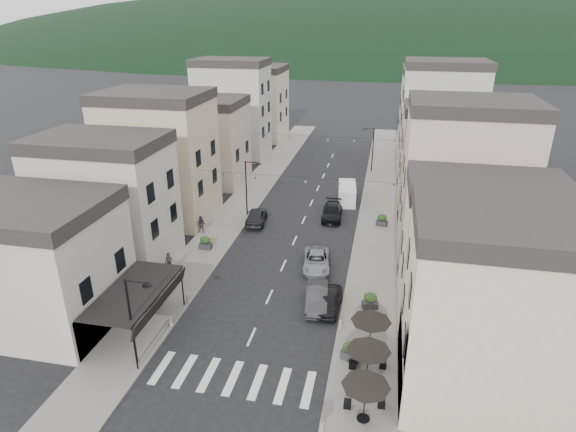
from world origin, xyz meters
name	(u,v)px	position (x,y,z in m)	size (l,w,h in m)	color
ground	(222,403)	(0.00, 0.00, 0.00)	(700.00, 700.00, 0.00)	black
sidewalk_left	(250,195)	(-7.50, 32.00, 0.06)	(4.00, 76.00, 0.12)	slate
sidewalk_right	(379,204)	(7.50, 32.00, 0.06)	(4.00, 76.00, 0.12)	slate
hill_backdrop	(381,48)	(0.00, 300.00, 0.00)	(640.00, 360.00, 70.00)	black
boutique_building	(24,268)	(-15.50, 5.00, 4.00)	(12.00, 8.00, 8.00)	#BDB6AD
bistro_building	(503,317)	(14.50, 4.00, 5.00)	(10.00, 8.00, 10.00)	beige
boutique_awning	(138,293)	(-7.25, 5.00, 3.11)	(3.77, 7.50, 3.28)	black
buildings_row_left	(208,130)	(-14.50, 37.75, 6.12)	(10.20, 54.16, 14.00)	#BDB6AD
buildings_row_right	(447,143)	(14.50, 36.59, 6.32)	(10.20, 54.16, 14.50)	beige
cafe_terrace	(368,354)	(7.70, 2.80, 2.36)	(2.50, 8.10, 2.53)	black
streetlamp_left_near	(134,314)	(-5.82, 2.00, 3.70)	(1.70, 0.56, 6.00)	black
streetlamp_left_far	(249,183)	(-5.82, 26.00, 3.70)	(1.70, 0.56, 6.00)	black
streetlamp_right_far	(371,145)	(5.82, 44.00, 3.70)	(1.70, 0.56, 6.00)	black
bollards	(249,336)	(0.00, 5.50, 0.42)	(11.66, 10.26, 0.60)	gray
bunting_near	(297,180)	(0.00, 22.00, 5.65)	(19.00, 0.28, 0.62)	black
bunting_far	(321,139)	(0.00, 38.00, 5.65)	(19.00, 0.28, 0.62)	black
parked_car_a	(329,301)	(4.60, 10.25, 0.69)	(1.62, 4.04, 1.38)	black
parked_car_b	(317,297)	(3.69, 10.52, 0.73)	(1.54, 4.42, 1.46)	#2E2E30
parked_car_c	(316,261)	(2.80, 16.22, 0.66)	(2.19, 4.75, 1.32)	gray
parked_car_d	(332,212)	(2.80, 27.08, 0.71)	(2.00, 4.91, 1.42)	black
parked_car_e	(256,216)	(-4.60, 24.16, 0.79)	(1.86, 4.62, 1.58)	black
delivery_van	(347,192)	(3.86, 32.17, 1.12)	(2.37, 4.94, 2.29)	silver
pedestrian_a	(169,263)	(-8.73, 12.54, 1.08)	(0.70, 0.46, 1.91)	black
pedestrian_b	(201,225)	(-9.11, 20.63, 0.98)	(0.84, 0.65, 1.73)	#29222D
planter_la	(153,298)	(-7.96, 8.04, 0.73)	(1.25, 0.95, 1.25)	#303033
planter_lb	(205,243)	(-7.52, 17.44, 0.72)	(1.13, 0.66, 1.23)	#2A2A2D
planter_ra	(351,351)	(6.61, 4.94, 0.74)	(1.29, 0.97, 1.28)	#313133
planter_rb	(370,301)	(7.52, 10.84, 0.72)	(1.25, 0.97, 1.23)	#2B2A2D
planter_rc	(382,220)	(7.96, 25.94, 0.71)	(1.21, 0.87, 1.22)	#28282A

